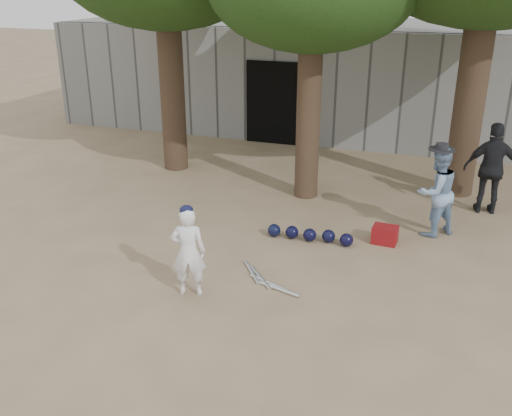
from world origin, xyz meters
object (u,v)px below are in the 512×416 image
at_px(spectator_blue, 436,192).
at_px(spectator_dark, 492,169).
at_px(red_bag, 385,235).
at_px(boy_player, 189,252).

bearing_deg(spectator_blue, spectator_dark, -166.57).
xyz_separation_m(spectator_blue, red_bag, (-0.75, -0.64, -0.65)).
bearing_deg(spectator_dark, spectator_blue, 49.63).
height_order(spectator_blue, red_bag, spectator_blue).
xyz_separation_m(boy_player, red_bag, (2.45, 2.62, -0.52)).
bearing_deg(red_bag, spectator_dark, 50.41).
distance_m(spectator_blue, red_bag, 1.18).
bearing_deg(red_bag, boy_player, -133.04).
relative_size(spectator_blue, red_bag, 3.80).
height_order(boy_player, red_bag, boy_player).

